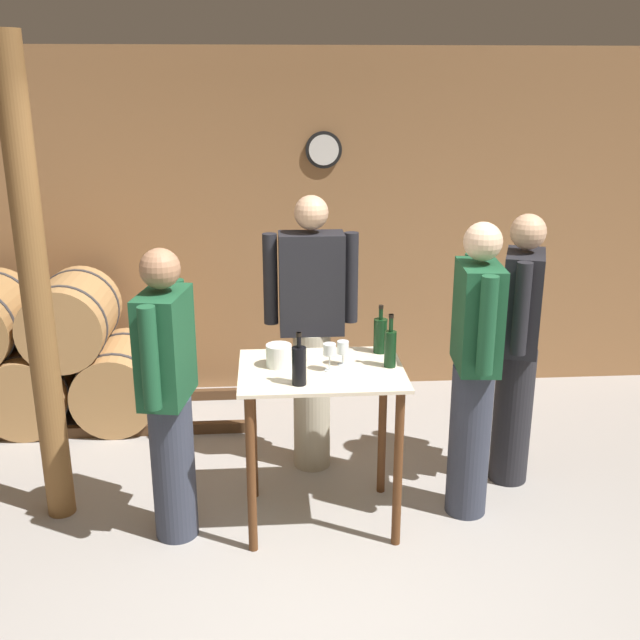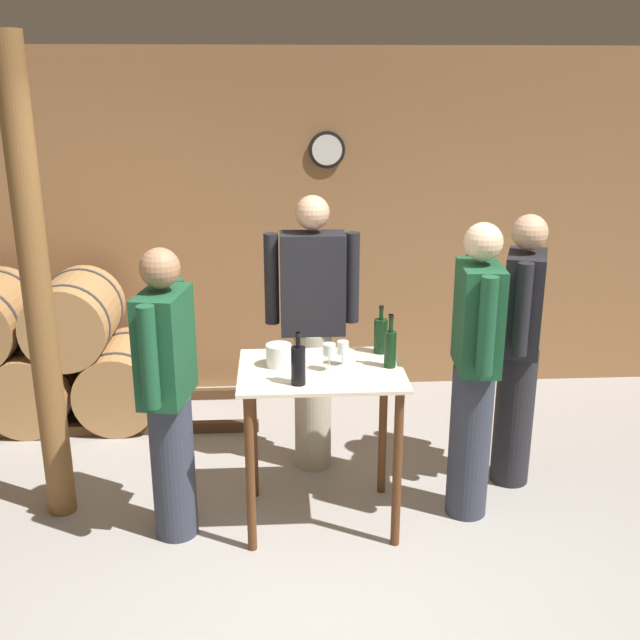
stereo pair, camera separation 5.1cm
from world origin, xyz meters
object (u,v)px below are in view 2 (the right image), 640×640
wine_bottle_center (390,347)px  person_visitor_near_door (168,391)px  wooden_post (37,294)px  wine_glass_near_left (329,350)px  wine_bottle_far_left (298,365)px  wine_bottle_left (381,335)px  ice_bucket (279,355)px  person_visitor_with_scarf (312,329)px  person_visitor_bearded (475,367)px  wine_glass_near_center (343,348)px  person_host (520,346)px

wine_bottle_center → person_visitor_near_door: size_ratio=0.18×
wooden_post → wine_glass_near_left: (1.58, -0.21, -0.29)m
wine_bottle_far_left → wine_bottle_left: size_ratio=1.00×
wine_bottle_left → person_visitor_near_door: size_ratio=0.17×
wooden_post → ice_bucket: 1.36m
wine_bottle_far_left → person_visitor_with_scarf: 0.88m
person_visitor_bearded → ice_bucket: bearing=178.2°
wooden_post → person_visitor_bearded: bearing=-3.7°
wine_bottle_far_left → person_visitor_near_door: person_visitor_near_door is taller
wine_bottle_left → wine_glass_near_center: 0.30m
wine_bottle_far_left → wine_bottle_left: wine_bottle_left is taller
wooden_post → wine_glass_near_left: wooden_post is taller
wine_bottle_center → wine_glass_near_left: wine_bottle_center is taller
person_visitor_bearded → person_host: bearing=43.6°
person_host → ice_bucket: bearing=-167.8°
wooden_post → wine_bottle_far_left: size_ratio=9.47×
person_visitor_bearded → person_visitor_with_scarf: bearing=144.4°
wine_glass_near_left → person_visitor_bearded: (0.82, 0.05, -0.14)m
wine_glass_near_center → wooden_post: bearing=175.6°
wine_glass_near_center → person_visitor_near_door: bearing=-171.4°
person_visitor_with_scarf → person_visitor_near_door: 1.10m
wooden_post → wine_glass_near_left: bearing=-7.5°
wooden_post → person_visitor_bearded: wooden_post is taller
wine_bottle_far_left → wooden_post: bearing=164.5°
wine_glass_near_center → person_host: person_host is taller
wine_glass_near_center → wine_bottle_left: bearing=37.9°
wine_bottle_far_left → wine_glass_near_left: wine_bottle_far_left is taller
wine_bottle_left → person_host: bearing=9.1°
ice_bucket → person_visitor_with_scarf: (0.21, 0.60, -0.05)m
wine_glass_near_left → wine_glass_near_center: size_ratio=1.11×
person_visitor_with_scarf → person_visitor_bearded: person_visitor_with_scarf is taller
person_host → wooden_post: bearing=-176.0°
person_visitor_near_door → person_host: bearing=12.8°
wine_glass_near_left → ice_bucket: wine_glass_near_left is taller
person_host → wine_bottle_left: bearing=-170.9°
ice_bucket → person_visitor_with_scarf: size_ratio=0.08×
person_host → person_visitor_with_scarf: (-1.25, 0.28, 0.05)m
wine_glass_near_center → person_visitor_bearded: size_ratio=0.08×
wine_bottle_center → person_visitor_bearded: person_visitor_bearded is taller
wine_bottle_left → wine_bottle_center: bearing=-84.8°
wine_bottle_far_left → ice_bucket: size_ratio=2.01×
wine_bottle_left → ice_bucket: (-0.59, -0.18, -0.05)m
person_host → person_visitor_near_door: person_host is taller
wine_bottle_far_left → ice_bucket: 0.29m
wine_glass_near_center → person_visitor_bearded: person_visitor_bearded is taller
wine_bottle_far_left → person_visitor_with_scarf: size_ratio=0.16×
wine_bottle_left → person_host: (0.87, 0.14, -0.14)m
wine_bottle_center → person_visitor_bearded: (0.48, 0.02, -0.13)m
person_visitor_bearded → wooden_post: bearing=176.3°
wine_bottle_center → wine_glass_near_left: 0.34m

